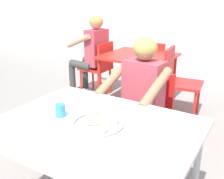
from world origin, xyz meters
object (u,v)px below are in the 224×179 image
at_px(chair_red_left, 99,65).
at_px(chair_red_right, 177,78).
at_px(chair_foreground, 149,109).
at_px(table_background_red, 139,61).
at_px(table_foreground, 94,135).
at_px(drinking_cup, 60,110).
at_px(diner_foreground, 138,94).
at_px(patron_background, 92,49).
at_px(thali_tray, 99,124).
at_px(chair_red_far, 154,62).

bearing_deg(chair_red_left, chair_red_right, -2.77).
bearing_deg(chair_foreground, table_background_red, 120.76).
height_order(table_foreground, chair_red_left, chair_red_left).
relative_size(drinking_cup, diner_foreground, 0.07).
bearing_deg(diner_foreground, chair_foreground, 87.07).
xyz_separation_m(drinking_cup, patron_background, (-1.22, 2.05, -0.07)).
bearing_deg(chair_red_left, table_background_red, -1.92).
relative_size(thali_tray, chair_red_right, 0.36).
xyz_separation_m(table_foreground, diner_foreground, (-0.06, 0.74, 0.02)).
bearing_deg(thali_tray, chair_foreground, 94.60).
bearing_deg(patron_background, diner_foreground, -42.56).
relative_size(chair_red_left, chair_red_far, 1.03).
height_order(chair_red_far, patron_background, patron_background).
bearing_deg(table_background_red, thali_tray, -70.60).
bearing_deg(chair_red_left, chair_red_far, 42.27).
relative_size(table_foreground, chair_red_far, 1.50).
distance_m(chair_foreground, patron_background, 1.80).
xyz_separation_m(drinking_cup, chair_red_right, (0.15, 2.01, -0.30)).
distance_m(drinking_cup, chair_red_left, 2.36).
xyz_separation_m(diner_foreground, chair_red_left, (-1.29, 1.31, -0.22)).
bearing_deg(drinking_cup, chair_red_left, 118.03).
relative_size(table_foreground, chair_red_right, 1.39).
distance_m(table_background_red, chair_red_far, 0.63).
xyz_separation_m(table_background_red, chair_red_far, (-0.03, 0.61, -0.16)).
relative_size(thali_tray, chair_foreground, 0.39).
bearing_deg(patron_background, chair_red_left, 6.62).
distance_m(diner_foreground, table_background_red, 1.43).
bearing_deg(diner_foreground, drinking_cup, -104.45).
distance_m(chair_red_far, patron_background, 1.00).
bearing_deg(chair_red_far, table_background_red, -87.42).
distance_m(thali_tray, table_background_red, 2.14).
bearing_deg(drinking_cup, table_background_red, 101.83).
bearing_deg(table_foreground, chair_foreground, 93.03).
bearing_deg(table_foreground, drinking_cup, -176.71).
relative_size(chair_foreground, diner_foreground, 0.69).
bearing_deg(table_foreground, diner_foreground, 94.81).
distance_m(table_foreground, chair_red_far, 2.74).
bearing_deg(table_foreground, chair_red_right, 93.18).
height_order(chair_red_right, patron_background, patron_background).
bearing_deg(patron_background, chair_red_far, 38.19).
xyz_separation_m(chair_foreground, chair_red_far, (-0.66, 1.67, 0.01)).
bearing_deg(patron_background, thali_tray, -53.49).
bearing_deg(chair_foreground, patron_background, 142.96).
xyz_separation_m(chair_foreground, chair_red_left, (-1.31, 1.09, 0.01)).
height_order(thali_tray, table_background_red, thali_tray).
xyz_separation_m(drinking_cup, chair_red_far, (-0.46, 2.65, -0.32)).
distance_m(chair_red_left, chair_red_right, 1.25).
relative_size(drinking_cup, chair_red_far, 0.11).
bearing_deg(chair_red_right, chair_red_left, 177.23).
height_order(thali_tray, chair_red_right, chair_red_right).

